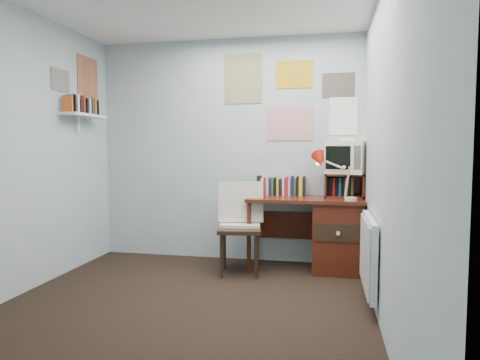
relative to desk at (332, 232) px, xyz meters
The scene contains 13 objects.
ground 1.93m from the desk, 128.37° to the right, with size 3.50×3.50×0.00m, color black.
back_wall 1.47m from the desk, 167.00° to the left, with size 3.00×0.02×2.50m, color #AFC0C8.
right_wall 1.74m from the desk, 77.48° to the right, with size 0.02×3.50×2.50m, color #AFC0C8.
desk is the anchor object (origin of this frame).
desk_chair 0.96m from the desk, 161.55° to the right, with size 0.46×0.44×0.91m, color black.
desk_lamp 0.62m from the desk, 43.35° to the right, with size 0.31×0.26×0.44m, color #B2180B.
tv_riser 0.51m from the desk, 42.96° to the left, with size 0.40×0.30×0.25m, color #501E12.
crt_tv 0.81m from the desk, 41.33° to the left, with size 0.39×0.36×0.37m, color beige.
book_row 0.71m from the desk, 160.58° to the left, with size 0.60×0.14×0.22m, color #501E12.
radiator 0.97m from the desk, 72.76° to the right, with size 0.09×0.80×0.60m, color white.
wall_shelf 2.87m from the desk, behind, with size 0.20×0.62×0.24m, color white.
posters_back 1.54m from the desk, 150.72° to the left, with size 1.20×0.01×0.90m, color white.
posters_left 3.13m from the desk, behind, with size 0.01×0.70×0.60m, color white.
Camera 1 is at (1.11, -3.01, 1.28)m, focal length 32.00 mm.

